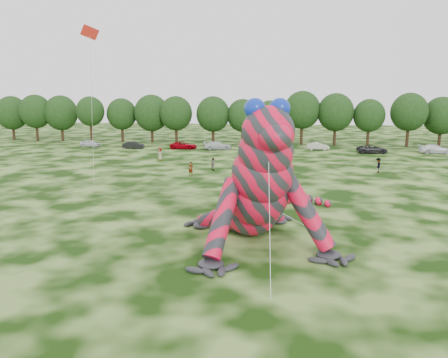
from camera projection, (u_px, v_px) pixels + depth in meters
ground at (230, 234)px, 30.82m from camera, size 240.00×240.00×0.00m
inflatable_gecko at (247, 166)px, 30.38m from camera, size 21.37×23.22×9.51m
flying_kite at (90, 46)px, 36.29m from camera, size 3.31×5.51×15.78m
tree_0 at (12, 118)px, 94.58m from camera, size 6.91×6.22×9.51m
tree_1 at (36, 118)px, 92.61m from camera, size 6.74×6.07×9.81m
tree_2 at (61, 118)px, 92.63m from camera, size 7.04×6.34×9.64m
tree_3 at (91, 119)px, 90.07m from camera, size 5.81×5.23×9.44m
tree_4 at (122, 120)px, 90.93m from camera, size 6.22×5.60×9.06m
tree_5 at (152, 119)px, 89.75m from camera, size 7.16×6.44×9.80m
tree_6 at (176, 120)px, 87.36m from camera, size 6.52×5.86×9.49m
tree_7 at (213, 120)px, 86.53m from camera, size 6.68×6.01×9.48m
tree_8 at (243, 122)px, 86.00m from camera, size 6.14×5.53×8.94m
tree_9 at (269, 123)px, 85.70m from camera, size 5.27×4.74×8.68m
tree_10 at (302, 118)px, 85.92m from camera, size 7.09×6.38×10.50m
tree_11 at (335, 119)px, 84.77m from camera, size 7.01×6.31×10.07m
tree_12 at (369, 123)px, 83.63m from camera, size 5.99×5.39×8.97m
tree_13 at (409, 120)px, 82.01m from camera, size 6.83×6.15×10.13m
tree_14 at (441, 122)px, 82.82m from camera, size 6.82×6.14×9.40m
car_0 at (90, 143)px, 82.72m from camera, size 4.19×2.27×1.35m
car_1 at (133, 145)px, 79.97m from camera, size 3.94×1.39×1.30m
car_2 at (184, 145)px, 79.23m from camera, size 4.95×2.32×1.37m
car_3 at (218, 146)px, 78.34m from camera, size 5.27×2.85×1.45m
car_4 at (262, 148)px, 75.97m from camera, size 3.70×1.49×1.26m
car_5 at (318, 146)px, 78.05m from camera, size 4.03×1.56×1.31m
car_6 at (372, 149)px, 73.49m from camera, size 5.24×2.77×1.41m
car_7 at (435, 149)px, 72.99m from camera, size 5.24×2.20×1.51m
spectator_5 at (265, 174)px, 49.78m from camera, size 1.19×1.53×1.61m
spectator_0 at (191, 169)px, 52.75m from camera, size 0.72×0.58×1.72m
spectator_1 at (213, 164)px, 56.67m from camera, size 1.00×1.00×1.64m
spectator_4 at (160, 154)px, 65.59m from camera, size 1.08×0.97×1.85m
spectator_2 at (378, 165)px, 55.03m from camera, size 1.08×1.38×1.87m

